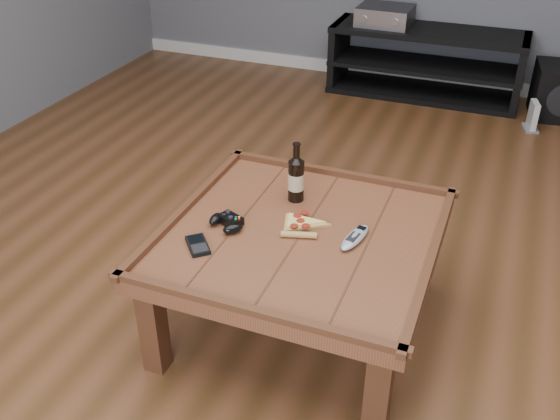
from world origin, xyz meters
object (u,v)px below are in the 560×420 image
(game_controller, at_px, (227,222))
(pizza_slice, at_px, (300,224))
(coffee_table, at_px, (301,246))
(remote_control, at_px, (355,237))
(game_console, at_px, (533,117))
(smartphone, at_px, (198,245))
(media_console, at_px, (425,63))
(av_receiver, at_px, (385,16))
(beer_bottle, at_px, (296,178))

(game_controller, distance_m, pizza_slice, 0.28)
(coffee_table, distance_m, remote_control, 0.21)
(pizza_slice, bearing_deg, game_console, 54.74)
(game_controller, distance_m, smartphone, 0.17)
(game_controller, relative_size, game_console, 0.78)
(media_console, bearing_deg, game_controller, -95.68)
(coffee_table, height_order, game_console, coffee_table)
(coffee_table, height_order, remote_control, remote_control)
(coffee_table, distance_m, smartphone, 0.40)
(smartphone, distance_m, game_console, 2.86)
(media_console, bearing_deg, smartphone, -96.16)
(coffee_table, xyz_separation_m, pizza_slice, (-0.02, 0.04, 0.07))
(game_controller, xyz_separation_m, pizza_slice, (0.26, 0.10, -0.01))
(smartphone, bearing_deg, pizza_slice, 0.36)
(media_console, xyz_separation_m, av_receiver, (-0.33, -0.00, 0.32))
(game_controller, height_order, remote_control, game_controller)
(game_console, bearing_deg, beer_bottle, -126.34)
(beer_bottle, relative_size, game_console, 1.30)
(media_console, xyz_separation_m, game_console, (0.80, -0.36, -0.16))
(game_controller, relative_size, av_receiver, 0.39)
(smartphone, relative_size, remote_control, 0.70)
(game_console, bearing_deg, pizza_slice, -122.89)
(pizza_slice, height_order, av_receiver, av_receiver)
(beer_bottle, height_order, smartphone, beer_bottle)
(pizza_slice, bearing_deg, smartphone, -154.63)
(media_console, xyz_separation_m, game_controller, (-0.28, -2.81, 0.22))
(coffee_table, distance_m, media_console, 2.75)
(beer_bottle, height_order, game_controller, beer_bottle)
(media_console, height_order, beer_bottle, beer_bottle)
(media_console, bearing_deg, av_receiver, -179.15)
(media_console, bearing_deg, pizza_slice, -90.41)
(game_controller, xyz_separation_m, remote_control, (0.48, 0.09, -0.01))
(game_controller, height_order, av_receiver, av_receiver)
(pizza_slice, bearing_deg, av_receiver, 80.68)
(remote_control, bearing_deg, pizza_slice, -173.19)
(game_controller, relative_size, pizza_slice, 0.56)
(beer_bottle, relative_size, game_controller, 1.66)
(beer_bottle, relative_size, smartphone, 1.80)
(game_controller, bearing_deg, remote_control, 32.80)
(coffee_table, relative_size, beer_bottle, 4.07)
(media_console, relative_size, smartphone, 9.94)
(coffee_table, bearing_deg, beer_bottle, 115.00)
(game_console, bearing_deg, game_controller, -127.42)
(pizza_slice, height_order, smartphone, pizza_slice)
(remote_control, relative_size, game_console, 1.03)
(smartphone, relative_size, av_receiver, 0.36)
(pizza_slice, distance_m, game_console, 2.51)
(beer_bottle, distance_m, av_receiver, 2.53)
(beer_bottle, height_order, game_console, beer_bottle)
(game_controller, distance_m, remote_control, 0.49)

